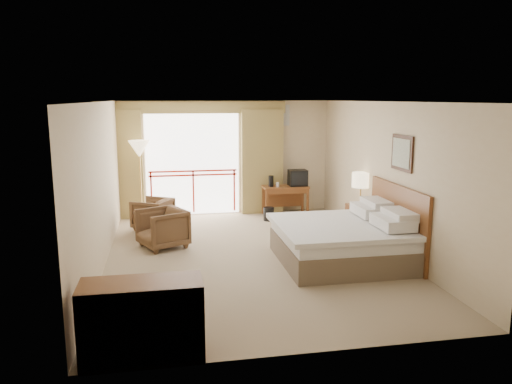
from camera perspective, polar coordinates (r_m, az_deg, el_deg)
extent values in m
plane|color=gray|center=(8.93, -0.53, -7.31)|extent=(7.00, 7.00, 0.00)
plane|color=white|center=(8.50, -0.57, 10.28)|extent=(7.00, 7.00, 0.00)
plane|color=beige|center=(12.04, -3.45, 3.95)|extent=(5.00, 0.00, 5.00)
plane|color=beige|center=(5.28, 6.10, -4.88)|extent=(5.00, 0.00, 5.00)
plane|color=beige|center=(8.55, -17.29, 0.71)|extent=(0.00, 7.00, 7.00)
plane|color=beige|center=(9.37, 14.69, 1.68)|extent=(0.00, 7.00, 7.00)
plane|color=white|center=(11.97, -7.24, 3.12)|extent=(2.40, 0.00, 2.40)
cube|color=#B4200F|center=(11.98, -7.21, 1.92)|extent=(2.09, 0.03, 0.04)
cube|color=#B4200F|center=(11.97, -7.22, 2.40)|extent=(2.09, 0.03, 0.04)
cube|color=#B4200F|center=(12.04, -11.87, -0.12)|extent=(0.04, 0.03, 1.00)
cube|color=#B4200F|center=(12.05, -7.16, 0.04)|extent=(0.04, 0.03, 1.00)
cube|color=#B4200F|center=(12.15, -2.50, 0.20)|extent=(0.04, 0.03, 1.00)
cube|color=olive|center=(11.85, -15.21, 3.00)|extent=(1.00, 0.26, 2.50)
cube|color=olive|center=(12.04, 0.66, 3.49)|extent=(1.00, 0.26, 2.50)
cube|color=olive|center=(11.77, -7.37, 9.59)|extent=(4.40, 0.22, 0.28)
cube|color=silver|center=(12.16, 2.67, 8.75)|extent=(0.50, 0.04, 0.50)
cube|color=brown|center=(8.69, 9.69, -6.61)|extent=(2.05, 2.00, 0.40)
cube|color=white|center=(8.60, 9.76, -4.70)|extent=(2.01, 1.96, 0.22)
cube|color=white|center=(8.55, 9.47, -3.88)|extent=(2.09, 2.06, 0.08)
cube|color=white|center=(8.40, 15.37, -3.33)|extent=(0.50, 0.75, 0.18)
cube|color=white|center=(9.20, 12.94, -2.02)|extent=(0.50, 0.75, 0.18)
cube|color=white|center=(8.43, 16.21, -2.49)|extent=(0.40, 0.70, 0.14)
cube|color=white|center=(9.22, 13.71, -1.25)|extent=(0.40, 0.70, 0.14)
cube|color=#613015|center=(8.96, 15.87, -3.35)|extent=(0.06, 2.10, 1.30)
cube|color=black|center=(8.76, 16.36, 4.30)|extent=(0.03, 0.72, 0.60)
cube|color=silver|center=(8.75, 16.24, 4.30)|extent=(0.01, 0.60, 0.48)
cube|color=#613015|center=(10.31, 11.83, -3.22)|extent=(0.48, 0.56, 0.64)
cylinder|color=tan|center=(10.28, 11.80, -1.19)|extent=(0.15, 0.15, 0.04)
cylinder|color=tan|center=(10.24, 11.84, -0.15)|extent=(0.03, 0.03, 0.38)
cylinder|color=#FFE5B2|center=(10.20, 11.90, 1.36)|extent=(0.36, 0.36, 0.30)
cube|color=black|center=(10.08, 11.97, -1.42)|extent=(0.24, 0.21, 0.09)
cube|color=#613015|center=(11.87, 3.37, 0.58)|extent=(1.07, 0.52, 0.04)
cube|color=#613015|center=(11.62, 1.26, -1.38)|extent=(0.05, 0.05, 0.66)
cube|color=#613015|center=(11.85, 5.92, -1.19)|extent=(0.05, 0.05, 0.66)
cube|color=#613015|center=(12.04, 0.82, -0.94)|extent=(0.05, 0.05, 0.66)
cube|color=#613015|center=(12.27, 5.33, -0.77)|extent=(0.05, 0.05, 0.66)
cube|color=#613015|center=(12.13, 3.10, -0.52)|extent=(0.98, 0.03, 0.49)
cube|color=#613015|center=(11.66, 3.64, 0.04)|extent=(0.98, 0.03, 0.11)
cube|color=black|center=(11.91, 4.78, 1.63)|extent=(0.43, 0.33, 0.39)
cube|color=black|center=(11.75, 4.99, 1.50)|extent=(0.39, 0.02, 0.31)
cylinder|color=black|center=(11.77, 1.72, 1.24)|extent=(0.15, 0.15, 0.26)
cylinder|color=white|center=(11.76, 2.49, 0.84)|extent=(0.10, 0.10, 0.11)
cylinder|color=black|center=(11.41, 1.46, -2.52)|extent=(0.26, 0.26, 0.30)
imported|color=#4D3420|center=(10.95, -11.66, -4.13)|extent=(0.98, 0.98, 0.66)
imported|color=#4D3420|center=(9.59, -10.57, -6.22)|extent=(1.06, 1.05, 0.73)
cylinder|color=black|center=(10.23, -12.49, -2.23)|extent=(0.49, 0.49, 0.04)
cylinder|color=black|center=(10.28, -12.44, -3.61)|extent=(0.06, 0.06, 0.49)
cylinder|color=black|center=(10.35, -12.38, -4.92)|extent=(0.35, 0.35, 0.03)
imported|color=white|center=(10.22, -12.50, -2.13)|extent=(0.28, 0.31, 0.02)
cylinder|color=tan|center=(11.65, -12.87, -3.21)|extent=(0.30, 0.30, 0.03)
cylinder|color=tan|center=(11.49, -13.03, 0.58)|extent=(0.03, 0.03, 1.60)
cone|color=#FFE5B2|center=(11.37, -13.21, 4.81)|extent=(0.47, 0.47, 0.37)
cube|color=#613015|center=(5.62, -12.85, -14.10)|extent=(1.29, 0.54, 0.86)
cube|color=black|center=(5.38, -12.96, -15.29)|extent=(1.18, 0.02, 0.75)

